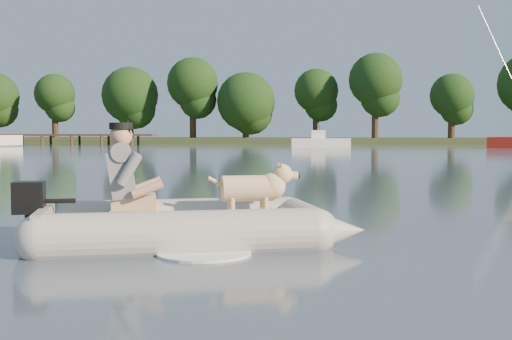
% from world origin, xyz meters
% --- Properties ---
extents(water, '(160.00, 160.00, 0.00)m').
position_xyz_m(water, '(0.00, 0.00, 0.00)').
color(water, slate).
rests_on(water, ground).
extents(shore_bank, '(160.00, 12.00, 0.70)m').
position_xyz_m(shore_bank, '(0.00, 62.00, 0.25)').
color(shore_bank, '#47512D').
rests_on(shore_bank, water).
extents(dock, '(18.00, 2.00, 1.04)m').
position_xyz_m(dock, '(-26.00, 52.00, 0.52)').
color(dock, '#4C331E').
rests_on(dock, water).
extents(treeline, '(91.75, 7.35, 9.27)m').
position_xyz_m(treeline, '(9.28, 61.06, 5.26)').
color(treeline, '#332316').
rests_on(treeline, shore_bank).
extents(dinghy, '(6.11, 5.43, 1.45)m').
position_xyz_m(dinghy, '(-0.14, 0.56, 0.63)').
color(dinghy, '#A2A29D').
rests_on(dinghy, water).
extents(man, '(0.94, 0.87, 1.14)m').
position_xyz_m(man, '(-0.86, 0.37, 0.82)').
color(man, slate).
rests_on(man, dinghy).
extents(dog, '(1.04, 0.66, 0.66)m').
position_xyz_m(dog, '(0.48, 0.84, 0.55)').
color(dog, '#D2B579').
rests_on(dog, dinghy).
extents(outboard_motor, '(0.51, 0.43, 0.83)m').
position_xyz_m(outboard_motor, '(-1.80, -0.02, 0.33)').
color(outboard_motor, black).
rests_on(outboard_motor, dinghy).
extents(motorboat, '(5.02, 2.53, 2.03)m').
position_xyz_m(motorboat, '(-1.02, 44.51, 0.92)').
color(motorboat, white).
rests_on(motorboat, water).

